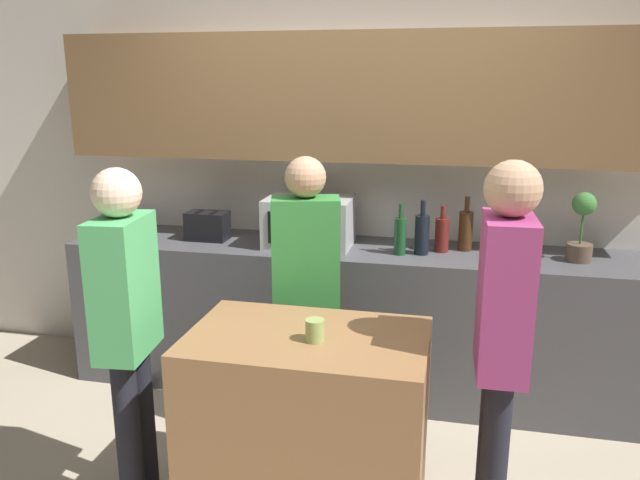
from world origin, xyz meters
name	(u,v)px	position (x,y,z in m)	size (l,w,h in m)	color
back_wall	(366,144)	(0.00, 1.66, 1.54)	(6.40, 0.40, 2.70)	silver
back_counter	(356,319)	(0.00, 1.39, 0.47)	(3.60, 0.62, 0.93)	#4C4C51
kitchen_island	(308,429)	(-0.01, 0.13, 0.44)	(1.01, 0.65, 0.89)	#996B42
microwave	(309,222)	(-0.30, 1.38, 1.08)	(0.52, 0.39, 0.30)	#B7BABC
toaster	(207,226)	(-0.97, 1.38, 1.02)	(0.26, 0.16, 0.18)	black
potted_plant	(582,227)	(1.27, 1.38, 1.13)	(0.14, 0.14, 0.39)	brown
bottle_0	(400,235)	(0.26, 1.30, 1.05)	(0.07, 0.07, 0.30)	#194723
bottle_1	(422,234)	(0.39, 1.34, 1.05)	(0.08, 0.08, 0.32)	black
bottle_2	(442,234)	(0.50, 1.42, 1.04)	(0.08, 0.08, 0.28)	maroon
bottle_3	(466,230)	(0.64, 1.48, 1.06)	(0.08, 0.08, 0.33)	#472814
cup_0	(315,330)	(0.04, 0.07, 0.93)	(0.08, 0.08, 0.09)	#9DB061
person_left	(306,281)	(-0.16, 0.71, 0.92)	(0.38, 0.27, 1.57)	black
person_center	(127,316)	(-0.80, 0.05, 0.93)	(0.22, 0.36, 1.58)	black
person_right	(502,329)	(0.78, 0.15, 0.98)	(0.22, 0.35, 1.64)	black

